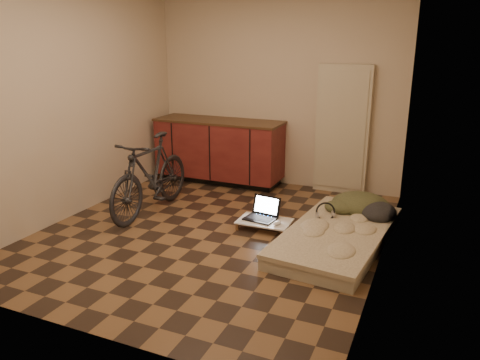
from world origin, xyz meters
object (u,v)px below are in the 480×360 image
at_px(futon, 337,236).
at_px(laptop, 262,214).
at_px(lap_desk, 265,221).
at_px(bicycle, 150,171).

distance_m(futon, laptop, 0.88).
height_order(futon, laptop, laptop).
xyz_separation_m(lap_desk, laptop, (-0.05, 0.06, 0.06)).
height_order(bicycle, futon, bicycle).
bearing_deg(bicycle, laptop, 5.32).
distance_m(lap_desk, laptop, 0.10).
bearing_deg(futon, lap_desk, -178.65).
bearing_deg(laptop, futon, -0.27).
distance_m(bicycle, lap_desk, 1.48).
bearing_deg(lap_desk, futon, -5.25).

